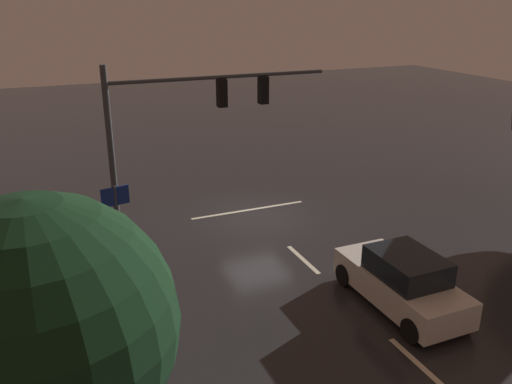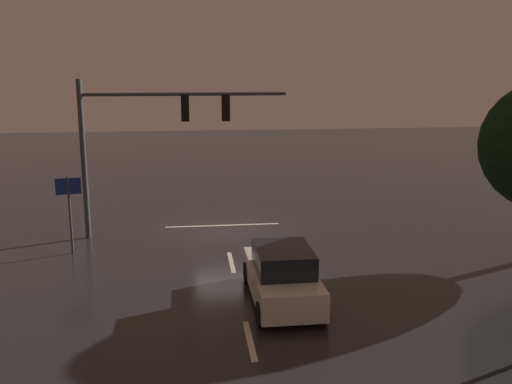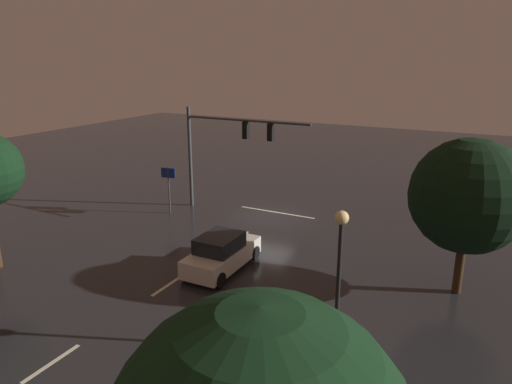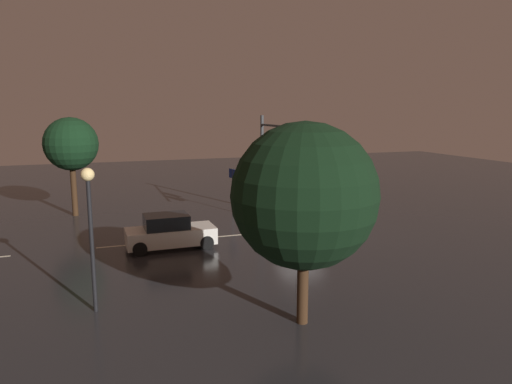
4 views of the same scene
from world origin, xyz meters
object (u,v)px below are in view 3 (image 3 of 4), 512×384
object	(u,v)px
street_lamp_left_kerb	(340,255)
car_approaching	(222,253)
tree_left_near	(468,196)
route_sign	(169,180)
traffic_signal_assembly	(226,140)

from	to	relation	value
street_lamp_left_kerb	car_approaching	bearing A→B (deg)	-28.81
car_approaching	tree_left_near	world-z (taller)	tree_left_near
street_lamp_left_kerb	route_sign	bearing A→B (deg)	-33.43
street_lamp_left_kerb	tree_left_near	world-z (taller)	tree_left_near
traffic_signal_assembly	car_approaching	xyz separation A→B (m)	(-4.09, 7.34, -3.69)
car_approaching	tree_left_near	xyz separation A→B (m)	(-9.72, -2.62, 3.34)
route_sign	tree_left_near	size ratio (longest dim) A/B	0.45
traffic_signal_assembly	route_sign	world-z (taller)	traffic_signal_assembly
car_approaching	street_lamp_left_kerb	size ratio (longest dim) A/B	0.89
route_sign	car_approaching	bearing A→B (deg)	142.64
route_sign	tree_left_near	xyz separation A→B (m)	(-16.74, 2.74, 2.04)
car_approaching	tree_left_near	bearing A→B (deg)	-164.91
street_lamp_left_kerb	tree_left_near	size ratio (longest dim) A/B	0.76
tree_left_near	street_lamp_left_kerb	bearing A→B (deg)	63.24
street_lamp_left_kerb	traffic_signal_assembly	bearing A→B (deg)	-45.78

